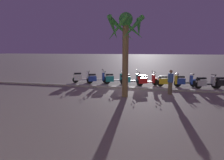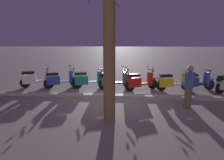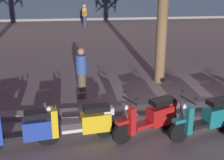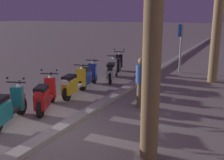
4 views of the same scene
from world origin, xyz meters
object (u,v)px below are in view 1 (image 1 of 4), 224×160
at_px(scooter_red_tail_end, 146,80).
at_px(scooter_teal_mid_centre, 130,79).
at_px(scooter_teal_second_in_line, 113,79).
at_px(scooter_blue_gap_after_mid, 96,78).
at_px(scooter_yellow_mid_rear, 167,81).
at_px(scooter_blue_mid_front, 184,81).
at_px(pedestrian_window_shopping, 170,82).
at_px(palm_tree_far_corner, 126,36).
at_px(scooter_black_lead_nearest, 224,82).
at_px(scooter_silver_last_in_row, 205,83).
at_px(scooter_white_far_back, 81,77).

height_order(scooter_red_tail_end, scooter_teal_mid_centre, same).
xyz_separation_m(scooter_teal_second_in_line, scooter_blue_gap_after_mid, (1.50, 0.03, -0.01)).
bearing_deg(scooter_yellow_mid_rear, scooter_blue_mid_front, -171.17).
xyz_separation_m(scooter_blue_gap_after_mid, pedestrian_window_shopping, (-5.81, 2.67, 0.38)).
relative_size(scooter_blue_mid_front, palm_tree_far_corner, 0.35).
xyz_separation_m(scooter_black_lead_nearest, scooter_silver_last_in_row, (1.42, 0.38, 0.00)).
height_order(scooter_silver_last_in_row, palm_tree_far_corner, palm_tree_far_corner).
bearing_deg(pedestrian_window_shopping, palm_tree_far_corner, 23.19).
bearing_deg(scooter_black_lead_nearest, scooter_blue_gap_after_mid, 0.43).
distance_m(scooter_yellow_mid_rear, scooter_teal_mid_centre, 2.94).
relative_size(scooter_silver_last_in_row, scooter_yellow_mid_rear, 0.95).
distance_m(scooter_red_tail_end, scooter_teal_mid_centre, 1.33).
xyz_separation_m(scooter_silver_last_in_row, scooter_teal_second_in_line, (6.99, -0.34, 0.01)).
xyz_separation_m(scooter_black_lead_nearest, palm_tree_far_corner, (6.85, 3.92, 3.19)).
distance_m(scooter_teal_second_in_line, scooter_white_far_back, 2.89).
bearing_deg(scooter_teal_mid_centre, scooter_teal_second_in_line, -2.99).
distance_m(scooter_red_tail_end, scooter_white_far_back, 5.60).
height_order(scooter_teal_second_in_line, pedestrian_window_shopping, pedestrian_window_shopping).
xyz_separation_m(scooter_blue_gap_after_mid, palm_tree_far_corner, (-3.07, 3.84, 3.20)).
bearing_deg(pedestrian_window_shopping, scooter_blue_mid_front, -114.73).
relative_size(scooter_blue_mid_front, scooter_red_tail_end, 1.01).
bearing_deg(scooter_blue_gap_after_mid, scooter_red_tail_end, 177.13).
relative_size(scooter_red_tail_end, palm_tree_far_corner, 0.35).
bearing_deg(scooter_white_far_back, scooter_yellow_mid_rear, 178.46).
relative_size(scooter_teal_mid_centre, palm_tree_far_corner, 0.36).
bearing_deg(scooter_teal_second_in_line, scooter_yellow_mid_rear, 177.85).
distance_m(scooter_teal_second_in_line, pedestrian_window_shopping, 5.10).
height_order(scooter_white_far_back, pedestrian_window_shopping, pedestrian_window_shopping).
bearing_deg(palm_tree_far_corner, scooter_yellow_mid_rear, -126.65).
bearing_deg(scooter_silver_last_in_row, scooter_teal_second_in_line, -2.80).
height_order(scooter_teal_second_in_line, scooter_blue_gap_after_mid, scooter_blue_gap_after_mid).
bearing_deg(scooter_teal_mid_centre, scooter_blue_gap_after_mid, -0.80).
distance_m(scooter_silver_last_in_row, scooter_teal_second_in_line, 7.00).
distance_m(scooter_red_tail_end, scooter_blue_gap_after_mid, 4.22).
distance_m(scooter_blue_gap_after_mid, palm_tree_far_corner, 5.87).
xyz_separation_m(scooter_black_lead_nearest, scooter_teal_second_in_line, (8.41, 0.04, 0.01)).
bearing_deg(scooter_yellow_mid_rear, scooter_teal_mid_centre, -1.76).
bearing_deg(scooter_yellow_mid_rear, palm_tree_far_corner, 53.35).
xyz_separation_m(scooter_teal_mid_centre, scooter_blue_gap_after_mid, (2.89, -0.04, -0.02)).
relative_size(scooter_teal_second_in_line, pedestrian_window_shopping, 1.13).
distance_m(scooter_silver_last_in_row, scooter_blue_mid_front, 1.47).
bearing_deg(scooter_blue_gap_after_mid, scooter_teal_mid_centre, 179.20).
xyz_separation_m(scooter_silver_last_in_row, palm_tree_far_corner, (5.43, 3.53, 3.19)).
relative_size(scooter_black_lead_nearest, scooter_teal_second_in_line, 0.98).
bearing_deg(pedestrian_window_shopping, scooter_red_tail_end, -56.91).
bearing_deg(scooter_teal_mid_centre, palm_tree_far_corner, 92.67).
bearing_deg(scooter_black_lead_nearest, palm_tree_far_corner, 29.78).
relative_size(scooter_blue_mid_front, scooter_white_far_back, 1.06).
height_order(scooter_yellow_mid_rear, scooter_white_far_back, same).
height_order(scooter_silver_last_in_row, scooter_teal_second_in_line, same).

